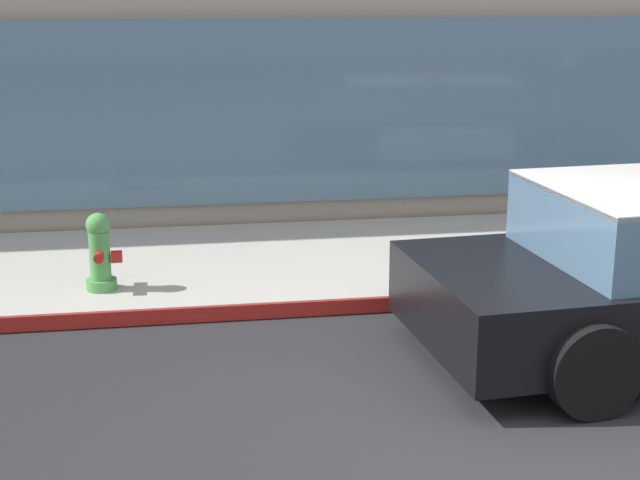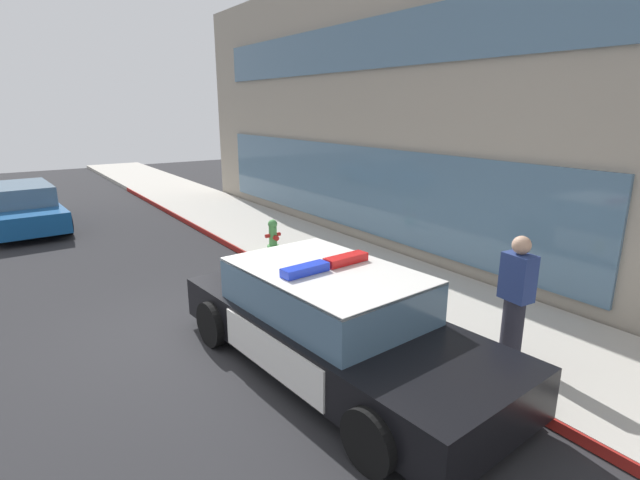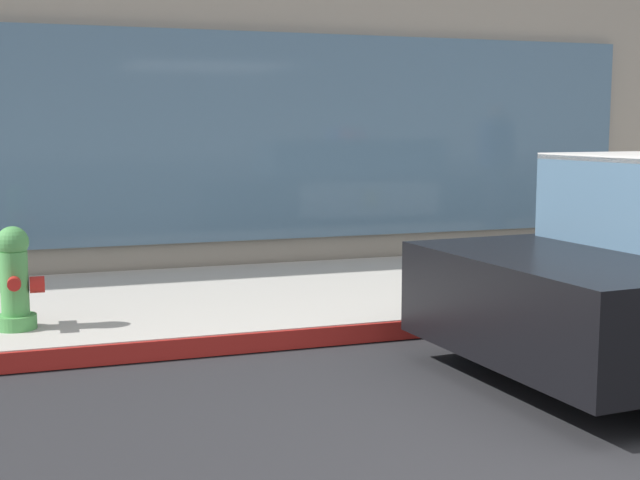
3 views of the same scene
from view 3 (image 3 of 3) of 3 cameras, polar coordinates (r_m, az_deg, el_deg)
name	(u,v)px [view 3 (image 3 of 3)]	position (r m, az deg, el deg)	size (l,w,h in m)	color
sidewalk	(357,293)	(7.79, 2.44, -3.49)	(48.00, 2.87, 0.15)	#B2ADA3
curb_red_paint	(428,328)	(6.49, 7.13, -5.79)	(28.80, 0.04, 0.14)	maroon
storefront_building	(199,5)	(13.37, -8.02, 15.11)	(21.95, 8.91, 6.68)	gray
fire_hydrant	(15,280)	(6.38, -19.48, -2.48)	(0.34, 0.39, 0.73)	#4C994C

